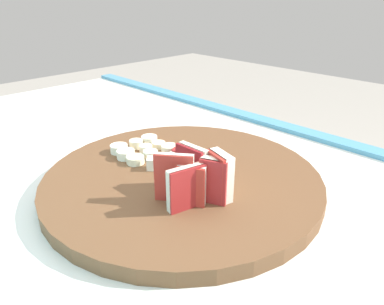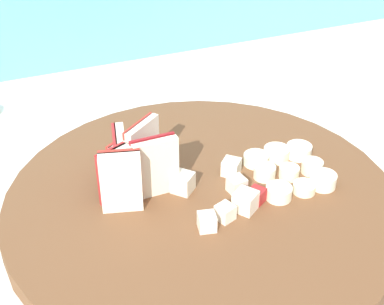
{
  "view_description": "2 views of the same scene",
  "coord_description": "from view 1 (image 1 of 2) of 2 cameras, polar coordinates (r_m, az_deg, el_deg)",
  "views": [
    {
      "loc": [
        -0.33,
        0.3,
        1.19
      ],
      "look_at": [
        0.01,
        -0.03,
        0.97
      ],
      "focal_mm": 33.52,
      "sensor_mm": 36.0,
      "label": 1
    },
    {
      "loc": [
        -0.17,
        -0.46,
        1.3
      ],
      "look_at": [
        0.02,
        -0.0,
        0.97
      ],
      "focal_mm": 52.35,
      "sensor_mm": 36.0,
      "label": 2
    }
  ],
  "objects": [
    {
      "name": "cutting_board",
      "position": [
        0.55,
        -1.55,
        -4.39
      ],
      "size": [
        0.42,
        0.42,
        0.02
      ],
      "primitive_type": "cylinder",
      "color": "brown",
      "rests_on": "tiled_countertop"
    },
    {
      "name": "apple_wedge_fan",
      "position": [
        0.47,
        0.96,
        -4.22
      ],
      "size": [
        0.09,
        0.09,
        0.07
      ],
      "color": "#B22D23",
      "rests_on": "cutting_board"
    },
    {
      "name": "apple_dice_pile",
      "position": [
        0.56,
        -1.37,
        -1.37
      ],
      "size": [
        0.09,
        0.1,
        0.02
      ],
      "color": "beige",
      "rests_on": "cutting_board"
    },
    {
      "name": "banana_slice_rows",
      "position": [
        0.62,
        -7.99,
        0.51
      ],
      "size": [
        0.09,
        0.1,
        0.01
      ],
      "color": "#F4EAC6",
      "rests_on": "cutting_board"
    }
  ]
}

